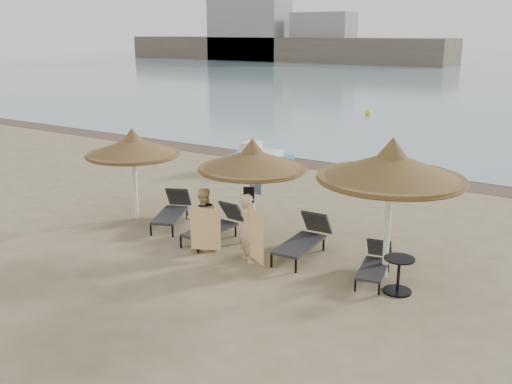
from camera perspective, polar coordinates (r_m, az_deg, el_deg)
ground at (r=13.98m, az=-3.58°, el=-5.76°), size 160.00×160.00×0.00m
wet_sand_strip at (r=21.89m, az=11.24°, el=1.97°), size 200.00×1.60×0.01m
far_shore at (r=94.18m, az=13.04°, el=14.11°), size 150.00×54.80×12.00m
palapa_left at (r=16.05m, az=-12.21°, el=4.43°), size 2.61×2.61×2.59m
palapa_center at (r=13.86m, az=-0.36°, el=3.22°), size 2.67×2.67×2.65m
palapa_right at (r=12.04m, az=13.39°, el=2.44°), size 3.09×3.09×3.06m
lounger_far_left at (r=15.84m, az=-8.34°, el=-1.78°), size 1.40×2.02×0.87m
lounger_near_left at (r=14.57m, az=-3.94°, el=-3.26°), size 0.76×1.94×0.85m
lounger_near_right at (r=13.59m, az=4.90°, el=-4.60°), size 0.78×2.06×0.91m
lounger_far_right at (r=12.63m, az=11.82°, el=-6.95°), size 0.85×1.67×0.72m
side_table at (r=12.01m, az=14.05°, el=-8.17°), size 0.62×0.62×0.75m
person_left at (r=13.69m, az=-5.35°, el=-2.24°), size 0.97×0.97×1.81m
person_right at (r=12.92m, az=-0.84°, el=-3.10°), size 1.03×0.91×1.89m
towel_left at (r=13.29m, az=-5.07°, el=-3.73°), size 0.68×0.29×1.02m
towel_right at (r=12.59m, az=-0.15°, el=-4.31°), size 0.73×0.42×1.16m
bag_patterned at (r=14.17m, az=0.05°, el=0.69°), size 0.35×0.12×0.44m
bag_dark at (r=13.94m, az=-0.71°, el=-0.28°), size 0.28×0.19×0.38m
pedal_boat at (r=21.74m, az=0.39°, el=3.23°), size 2.36×1.52×1.05m
buoy_left at (r=36.72m, az=11.12°, el=7.82°), size 0.39×0.39×0.39m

